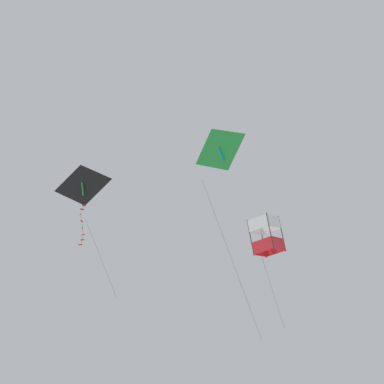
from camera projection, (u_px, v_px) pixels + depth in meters
The scene contains 3 objects.
kite_delta_highest at pixel (83, 187), 31.63m from camera, with size 2.09×2.60×6.09m.
kite_box_low_drifter at pixel (266, 236), 34.65m from camera, with size 1.96×1.64×5.87m.
kite_delta_far_centre at pixel (221, 151), 31.01m from camera, with size 2.65×2.62×9.30m.
Camera 1 is at (26.91, 9.12, 19.21)m, focal length 62.92 mm.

